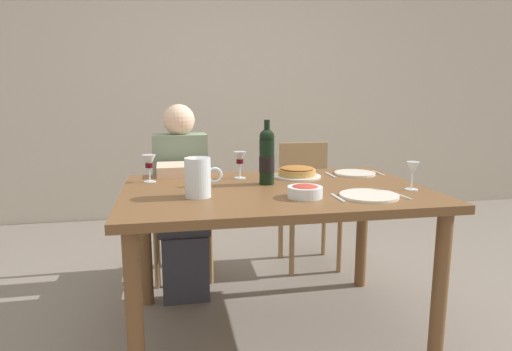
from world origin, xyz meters
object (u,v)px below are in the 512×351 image
(dining_table, at_px, (275,206))
(salad_bowl, at_px, (305,191))
(diner_left, at_px, (182,192))
(wine_bottle, at_px, (267,157))
(chair_left, at_px, (181,202))
(wine_glass_centre, at_px, (413,170))
(wine_glass_right_diner, at_px, (240,159))
(baked_tart, at_px, (297,172))
(water_pitcher, at_px, (198,180))
(wine_glass_left_diner, at_px, (149,163))
(dinner_plate_left_setting, at_px, (355,173))
(dinner_plate_right_setting, at_px, (369,196))
(chair_right, at_px, (307,195))

(dining_table, distance_m, salad_bowl, 0.27)
(salad_bowl, height_order, diner_left, diner_left)
(dining_table, distance_m, wine_bottle, 0.26)
(chair_left, relative_size, diner_left, 0.75)
(dining_table, bearing_deg, wine_glass_centre, -14.31)
(salad_bowl, bearing_deg, wine_glass_right_diner, 113.03)
(wine_glass_centre, bearing_deg, baked_tart, 136.79)
(water_pitcher, xyz_separation_m, wine_glass_left_diner, (-0.23, 0.40, 0.02))
(wine_glass_right_diner, distance_m, diner_left, 0.53)
(wine_glass_right_diner, bearing_deg, chair_left, 118.43)
(wine_bottle, height_order, water_pitcher, wine_bottle)
(chair_left, bearing_deg, wine_glass_right_diner, 117.51)
(water_pitcher, bearing_deg, dinner_plate_left_setting, 23.29)
(water_pitcher, bearing_deg, dinner_plate_right_setting, -11.05)
(wine_glass_centre, height_order, dinner_plate_right_setting, wine_glass_centre)
(wine_glass_left_diner, xyz_separation_m, dinner_plate_right_setting, (1.00, -0.55, -0.10))
(wine_glass_right_diner, xyz_separation_m, chair_left, (-0.32, 0.59, -0.37))
(salad_bowl, distance_m, diner_left, 1.03)
(wine_bottle, bearing_deg, wine_glass_right_diner, 121.31)
(dining_table, height_order, diner_left, diner_left)
(water_pitcher, xyz_separation_m, diner_left, (-0.06, 0.76, -0.22))
(wine_glass_centre, bearing_deg, diner_left, 143.55)
(dinner_plate_left_setting, bearing_deg, wine_bottle, -162.65)
(water_pitcher, xyz_separation_m, wine_glass_right_diner, (0.26, 0.41, 0.03))
(chair_left, bearing_deg, salad_bowl, 115.05)
(wine_bottle, bearing_deg, water_pitcher, -148.55)
(diner_left, bearing_deg, dinner_plate_left_setting, 159.19)
(wine_glass_left_diner, distance_m, chair_left, 0.72)
(dining_table, height_order, wine_glass_right_diner, wine_glass_right_diner)
(salad_bowl, relative_size, dinner_plate_left_setting, 0.68)
(chair_left, xyz_separation_m, diner_left, (0.00, -0.24, 0.12))
(dining_table, height_order, wine_glass_left_diner, wine_glass_left_diner)
(baked_tart, bearing_deg, chair_left, 136.16)
(dining_table, relative_size, wine_glass_right_diner, 10.02)
(wine_glass_right_diner, xyz_separation_m, dinner_plate_right_setting, (0.51, -0.56, -0.10))
(baked_tart, distance_m, chair_left, 0.93)
(salad_bowl, xyz_separation_m, diner_left, (-0.53, 0.87, -0.17))
(dining_table, height_order, chair_right, chair_right)
(wine_glass_right_diner, bearing_deg, wine_glass_centre, -30.39)
(wine_glass_right_diner, relative_size, chair_left, 0.17)
(salad_bowl, distance_m, dinner_plate_left_setting, 0.68)
(wine_glass_right_diner, bearing_deg, baked_tart, -4.83)
(wine_glass_left_diner, bearing_deg, chair_right, 30.10)
(dining_table, distance_m, diner_left, 0.79)
(wine_glass_left_diner, distance_m, dinner_plate_right_setting, 1.14)
(dining_table, distance_m, wine_glass_left_diner, 0.71)
(baked_tart, height_order, chair_left, chair_left)
(diner_left, bearing_deg, wine_bottle, 127.64)
(wine_glass_centre, distance_m, diner_left, 1.38)
(dining_table, relative_size, salad_bowl, 9.37)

